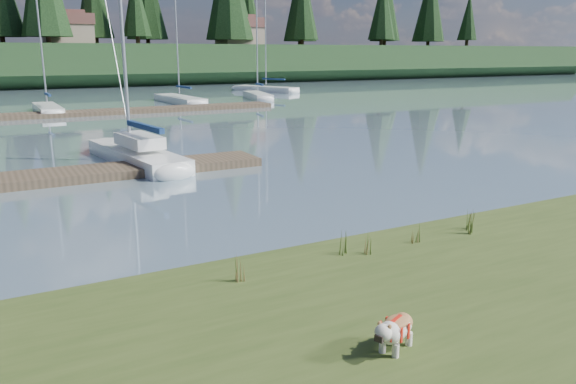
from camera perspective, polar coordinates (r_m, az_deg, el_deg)
ground at (r=41.68m, az=-21.31°, el=7.22°), size 200.00×200.00×0.00m
bank at (r=8.40m, az=15.44°, el=-15.70°), size 60.00×9.00×0.35m
ridge at (r=84.31m, az=-25.49°, el=11.52°), size 200.00×20.00×5.00m
bulldog at (r=7.88m, az=10.88°, el=-13.40°), size 0.87×0.59×0.51m
sailboat_main at (r=23.45m, az=-15.67°, el=4.08°), size 2.57×8.08×11.52m
dock_near at (r=20.58m, az=-24.46°, el=1.22°), size 16.00×2.00×0.30m
dock_far at (r=41.96m, az=-18.61°, el=7.69°), size 26.00×2.20×0.30m
sailboat_bg_2 at (r=44.67m, az=-23.32°, el=7.85°), size 1.53×7.43×11.20m
sailboat_bg_3 at (r=50.59m, az=-11.28°, el=9.30°), size 2.32×9.09×13.10m
sailboat_bg_4 at (r=53.77m, az=-3.25°, el=9.82°), size 3.21×7.77×11.29m
sailboat_bg_5 at (r=63.58m, az=-2.80°, el=10.46°), size 5.13×9.04×12.82m
weed_0 at (r=11.23m, az=5.77°, el=-5.26°), size 0.17×0.14×0.52m
weed_1 at (r=11.31m, az=8.21°, el=-5.24°), size 0.17×0.14×0.50m
weed_2 at (r=13.03m, az=18.00°, el=-2.89°), size 0.17×0.14×0.66m
weed_3 at (r=9.94m, az=-4.75°, el=-7.83°), size 0.17×0.14×0.54m
weed_4 at (r=12.12m, az=13.00°, el=-4.26°), size 0.17×0.14×0.45m
weed_5 at (r=13.39m, az=17.97°, el=-2.70°), size 0.17×0.14×0.53m
mud_lip at (r=11.66m, az=0.26°, el=-7.07°), size 60.00×0.50×0.14m
conifer_5 at (r=83.87m, az=-15.22°, el=18.06°), size 3.96×3.96×10.35m
conifer_7 at (r=95.07m, az=1.47°, el=18.82°), size 5.28×5.28×13.20m
conifer_8 at (r=98.92m, az=9.58°, el=18.06°), size 4.62×4.62×11.77m
conifer_9 at (r=109.63m, az=14.25°, el=18.13°), size 5.94×5.94×14.62m
house_1 at (r=82.95m, az=-21.49°, el=15.21°), size 6.30×5.30×4.65m
house_2 at (r=87.59m, az=-4.96°, el=15.99°), size 6.30×5.30×4.65m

